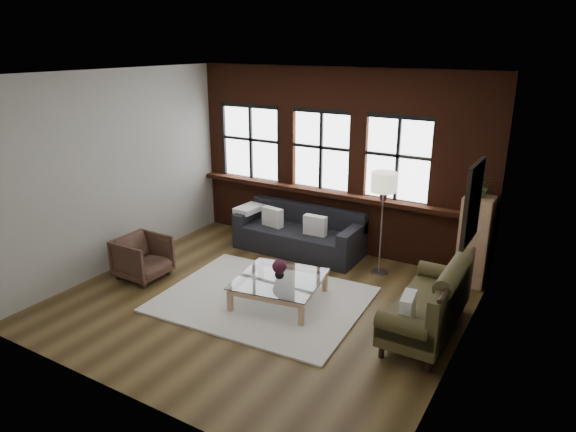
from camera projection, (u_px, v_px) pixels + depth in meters
The scene contains 26 objects.
floor at pixel (261, 301), 7.48m from camera, with size 5.50×5.50×0.00m, color #47341A.
ceiling at pixel (257, 74), 6.45m from camera, with size 5.50×5.50×0.00m, color white.
wall_back at pixel (338, 161), 9.01m from camera, with size 5.50×5.50×0.00m, color #A9A69D.
wall_front at pixel (115, 259), 4.93m from camera, with size 5.50×5.50×0.00m, color #A9A69D.
wall_left at pixel (118, 171), 8.29m from camera, with size 5.00×5.00×0.00m, color #A9A69D.
wall_right at pixel (467, 232), 5.64m from camera, with size 5.00×5.00×0.00m, color #A9A69D.
brick_backwall at pixel (337, 162), 8.96m from camera, with size 5.50×0.12×3.20m, color #441D10, non-canonical shape.
sill_ledge at pixel (333, 194), 9.06m from camera, with size 5.50×0.30×0.08m, color #441D10.
window_left at pixel (252, 143), 9.79m from camera, with size 1.38×0.10×1.50m, color black, non-canonical shape.
window_mid at pixel (322, 151), 9.06m from camera, with size 1.38×0.10×1.50m, color black, non-canonical shape.
window_right at pixel (398, 160), 8.39m from camera, with size 1.38×0.10×1.50m, color black, non-canonical shape.
wall_poster at pixel (473, 203), 5.82m from camera, with size 0.05×0.74×0.94m, color black, non-canonical shape.
shag_rug at pixel (263, 299), 7.50m from camera, with size 2.87×2.25×0.03m, color silver.
dark_sofa at pixel (299, 230), 9.12m from camera, with size 2.26×0.92×0.82m, color black, non-canonical shape.
pillow_a at pixel (273, 217), 9.21m from camera, with size 0.40×0.14×0.34m, color white.
pillow_b at pixel (315, 225), 8.79m from camera, with size 0.40×0.14×0.34m, color white.
vintage_settee at pixel (427, 298), 6.51m from camera, with size 0.83×1.86×0.99m, color #433C1F, non-canonical shape.
pillow_settee at pixel (408, 308), 6.05m from camera, with size 0.14×0.38×0.34m, color white.
armchair at pixel (143, 257), 8.14m from camera, with size 0.72×0.74×0.68m, color #422B21.
coffee_table at pixel (279, 290), 7.39m from camera, with size 1.17×1.17×0.39m, color tan, non-canonical shape.
vase at pixel (279, 274), 7.30m from camera, with size 0.14×0.14×0.14m, color #B2B2B2.
flowers at pixel (279, 267), 7.27m from camera, with size 0.21×0.21×0.21m, color #461829.
drawer_chest at pixel (474, 241), 7.80m from camera, with size 0.43×0.43×1.41m, color tan.
potted_plant_top at pixel (481, 186), 7.52m from camera, with size 0.31×0.27×0.34m, color #2D5923.
floor_lamp at pixel (382, 220), 8.10m from camera, with size 0.40×0.40×1.84m, color #A5A5A8, non-canonical shape.
sill_plant at pixel (385, 189), 8.51m from camera, with size 0.20×0.16×0.37m, color #461829.
Camera 1 is at (3.74, -5.56, 3.58)m, focal length 32.00 mm.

